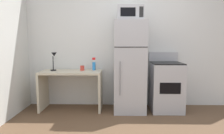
% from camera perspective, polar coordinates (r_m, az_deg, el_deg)
% --- Properties ---
extents(wall_back_white, '(5.00, 0.10, 2.60)m').
position_cam_1_polar(wall_back_white, '(4.17, 6.14, 7.00)').
color(wall_back_white, silver).
rests_on(wall_back_white, ground).
extents(desk, '(1.16, 0.55, 0.75)m').
position_cam_1_polar(desk, '(3.98, -11.38, -4.35)').
color(desk, beige).
rests_on(desk, ground).
extents(desk_lamp, '(0.14, 0.12, 0.35)m').
position_cam_1_polar(desk_lamp, '(4.03, -16.08, 2.36)').
color(desk_lamp, black).
rests_on(desk_lamp, desk).
extents(coffee_mug, '(0.08, 0.08, 0.09)m').
position_cam_1_polar(coffee_mug, '(3.96, -8.39, -0.32)').
color(coffee_mug, '#D83F33').
rests_on(coffee_mug, desk).
extents(spray_bottle, '(0.06, 0.06, 0.25)m').
position_cam_1_polar(spray_bottle, '(3.99, -5.13, 0.52)').
color(spray_bottle, '#2D8CEA').
rests_on(spray_bottle, desk).
extents(refrigerator, '(0.58, 0.66, 1.69)m').
position_cam_1_polar(refrigerator, '(3.80, 4.97, 0.13)').
color(refrigerator, '#B7B7BC').
rests_on(refrigerator, ground).
extents(microwave, '(0.46, 0.35, 0.26)m').
position_cam_1_polar(microwave, '(3.79, 5.16, 14.86)').
color(microwave, '#B7B7BC').
rests_on(microwave, refrigerator).
extents(oven_range, '(0.57, 0.61, 1.10)m').
position_cam_1_polar(oven_range, '(3.99, 14.97, -5.25)').
color(oven_range, '#B7B7BC').
rests_on(oven_range, ground).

